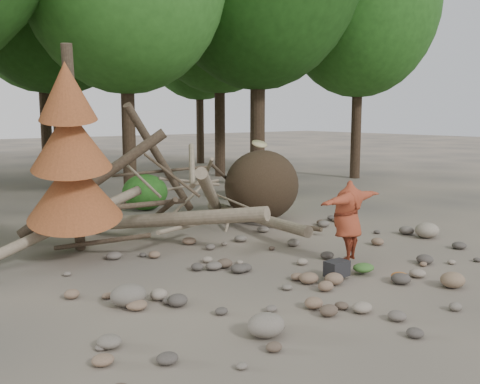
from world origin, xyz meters
TOP-DOWN VIEW (x-y plane):
  - ground at (0.00, 0.00)m, footprint 120.00×120.00m
  - deadfall_pile at (2.02, 4.24)m, footprint 8.55×5.24m
  - dead_conifer at (-3.12, 3.37)m, footprint 2.06×2.16m
  - bush_mid at (0.80, 7.80)m, footprint 1.40×1.40m
  - bush_right at (5.00, 7.00)m, footprint 2.00×2.00m
  - frisbee_thrower at (1.14, -0.07)m, footprint 3.23×0.86m
  - backpack at (0.18, -0.66)m, footprint 0.43×0.29m
  - cloth_green at (0.80, -0.77)m, footprint 0.43×0.36m
  - cloth_orange at (0.96, -1.44)m, footprint 0.33×0.27m
  - boulder_front_left at (-2.46, -1.78)m, footprint 0.53×0.48m
  - boulder_front_right at (1.42, -2.20)m, footprint 0.45×0.40m
  - boulder_mid_right at (4.39, 0.23)m, footprint 0.61×0.55m
  - boulder_mid_left at (-3.40, 0.42)m, footprint 0.57×0.52m

SIDE VIEW (x-z plane):
  - ground at x=0.00m, z-range 0.00..0.00m
  - cloth_orange at x=0.96m, z-range 0.00..0.12m
  - cloth_green at x=0.80m, z-range 0.00..0.16m
  - boulder_front_right at x=1.42m, z-range 0.00..0.27m
  - backpack at x=0.18m, z-range 0.00..0.29m
  - boulder_front_left at x=-2.46m, z-range 0.00..0.32m
  - boulder_mid_left at x=-3.40m, z-range 0.00..0.34m
  - boulder_mid_right at x=4.39m, z-range 0.00..0.37m
  - bush_mid at x=0.80m, z-range 0.00..1.12m
  - bush_right at x=5.00m, z-range 0.00..1.60m
  - frisbee_thrower at x=1.14m, z-range -0.34..2.11m
  - deadfall_pile at x=2.02m, z-range -0.70..2.60m
  - dead_conifer at x=-3.12m, z-range -0.06..4.29m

